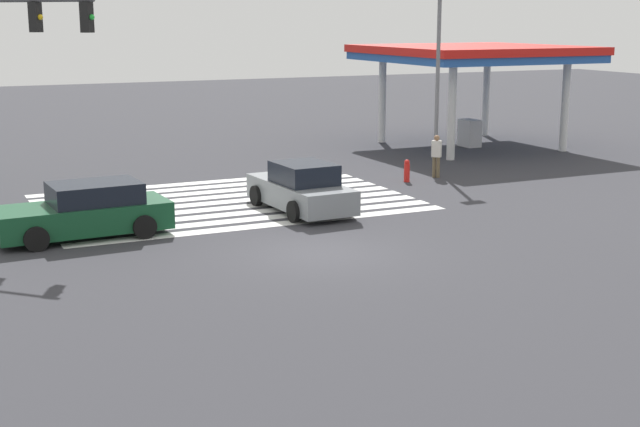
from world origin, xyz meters
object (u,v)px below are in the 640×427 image
at_px(car_0, 86,212).
at_px(car_2, 301,189).
at_px(pedestrian, 436,154).
at_px(street_light_pole_a, 438,60).
at_px(fire_hydrant, 407,171).

height_order(car_0, car_2, car_2).
bearing_deg(pedestrian, car_0, -27.70).
bearing_deg(street_light_pole_a, car_0, 20.26).
bearing_deg(car_0, car_2, -178.53).
distance_m(car_0, street_light_pole_a, 16.61).
xyz_separation_m(car_2, fire_hydrant, (-5.74, -3.07, -0.30)).
relative_size(street_light_pole_a, fire_hydrant, 8.49).
relative_size(car_0, fire_hydrant, 5.68).
distance_m(car_0, car_2, 6.95).
distance_m(car_2, street_light_pole_a, 10.37).
bearing_deg(car_0, fire_hydrant, -167.09).
distance_m(car_2, pedestrian, 8.03).
relative_size(car_2, fire_hydrant, 5.40).
distance_m(pedestrian, street_light_pole_a, 3.99).
bearing_deg(car_2, street_light_pole_a, -61.38).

